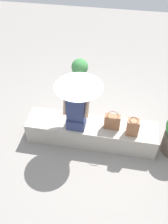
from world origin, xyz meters
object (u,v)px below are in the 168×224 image
at_px(person_seated, 76,111).
at_px(tote_bag_canvas, 133,127).
at_px(parasol, 78,82).
at_px(handbag_black, 112,121).
at_px(planter_near, 80,72).

bearing_deg(person_seated, tote_bag_canvas, -0.73).
distance_m(parasol, tote_bag_canvas, 1.31).
bearing_deg(handbag_black, planter_near, 117.95).
bearing_deg(tote_bag_canvas, parasol, 174.90).
relative_size(person_seated, parasol, 0.80).
height_order(person_seated, tote_bag_canvas, person_seated).
xyz_separation_m(parasol, tote_bag_canvas, (1.01, -0.09, -0.82)).
relative_size(parasol, planter_near, 1.53).
xyz_separation_m(tote_bag_canvas, planter_near, (-1.35, 1.91, -0.26)).
distance_m(tote_bag_canvas, planter_near, 2.36).
distance_m(person_seated, parasol, 0.62).
xyz_separation_m(handbag_black, planter_near, (-0.97, 1.82, -0.25)).
xyz_separation_m(person_seated, tote_bag_canvas, (1.05, -0.01, -0.21)).
distance_m(handbag_black, tote_bag_canvas, 0.39).
height_order(person_seated, planter_near, person_seated).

